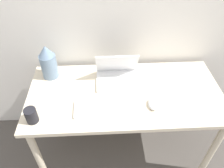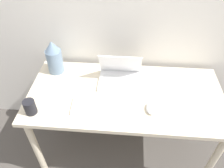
{
  "view_description": "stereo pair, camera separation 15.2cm",
  "coord_description": "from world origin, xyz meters",
  "px_view_note": "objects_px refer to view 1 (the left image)",
  "views": [
    {
      "loc": [
        -0.16,
        -0.8,
        1.86
      ],
      "look_at": [
        -0.1,
        0.33,
        0.84
      ],
      "focal_mm": 35.0,
      "sensor_mm": 36.0,
      "label": 1
    },
    {
      "loc": [
        -0.01,
        -0.8,
        1.86
      ],
      "look_at": [
        -0.1,
        0.33,
        0.84
      ],
      "focal_mm": 35.0,
      "sensor_mm": 36.0,
      "label": 2
    }
  ],
  "objects_px": {
    "keyboard": "(106,108)",
    "mug": "(31,115)",
    "laptop": "(117,75)",
    "vase": "(48,62)",
    "mouse": "(153,104)"
  },
  "relations": [
    {
      "from": "keyboard",
      "to": "mug",
      "type": "bearing_deg",
      "value": -170.69
    },
    {
      "from": "laptop",
      "to": "vase",
      "type": "relative_size",
      "value": 1.14
    },
    {
      "from": "keyboard",
      "to": "mouse",
      "type": "xyz_separation_m",
      "value": [
        0.32,
        0.01,
        0.01
      ]
    },
    {
      "from": "mouse",
      "to": "vase",
      "type": "height_order",
      "value": "vase"
    },
    {
      "from": "vase",
      "to": "mug",
      "type": "relative_size",
      "value": 2.68
    },
    {
      "from": "mug",
      "to": "laptop",
      "type": "bearing_deg",
      "value": 33.28
    },
    {
      "from": "mug",
      "to": "vase",
      "type": "bearing_deg",
      "value": 83.71
    },
    {
      "from": "keyboard",
      "to": "vase",
      "type": "xyz_separation_m",
      "value": [
        -0.43,
        0.37,
        0.13
      ]
    },
    {
      "from": "keyboard",
      "to": "vase",
      "type": "bearing_deg",
      "value": 138.98
    },
    {
      "from": "mug",
      "to": "mouse",
      "type": "bearing_deg",
      "value": 6.13
    },
    {
      "from": "keyboard",
      "to": "mug",
      "type": "height_order",
      "value": "mug"
    },
    {
      "from": "laptop",
      "to": "vase",
      "type": "distance_m",
      "value": 0.53
    },
    {
      "from": "laptop",
      "to": "keyboard",
      "type": "relative_size",
      "value": 0.71
    },
    {
      "from": "laptop",
      "to": "mug",
      "type": "distance_m",
      "value": 0.68
    },
    {
      "from": "keyboard",
      "to": "vase",
      "type": "distance_m",
      "value": 0.58
    }
  ]
}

